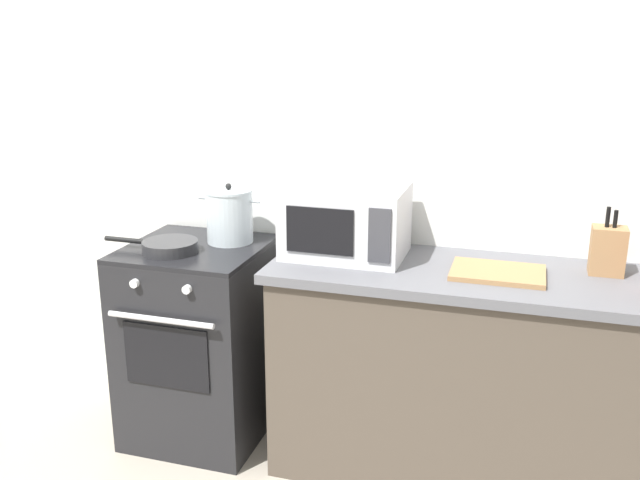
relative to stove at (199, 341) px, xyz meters
The scene contains 9 objects.
back_wall 1.09m from the stove, 29.72° to the left, with size 4.40×0.10×2.50m, color silver.
lower_cabinet_right 1.25m from the stove, ahead, with size 1.64×0.56×0.88m, color #4C4238.
countertop_right 1.33m from the stove, ahead, with size 1.70×0.60×0.04m, color #59595E.
stove is the anchor object (origin of this frame).
stock_pot 0.61m from the stove, 42.81° to the left, with size 0.30×0.21×0.27m.
frying_pan 0.50m from the stove, 122.27° to the right, with size 0.44×0.24×0.05m.
microwave 0.91m from the stove, ahead, with size 0.50×0.37×0.30m.
cutting_board 1.40m from the stove, ahead, with size 0.36×0.26×0.02m, color #997047.
knife_block 1.81m from the stove, ahead, with size 0.13×0.10×0.27m.
Camera 1 is at (1.06, -2.07, 1.83)m, focal length 39.15 mm.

